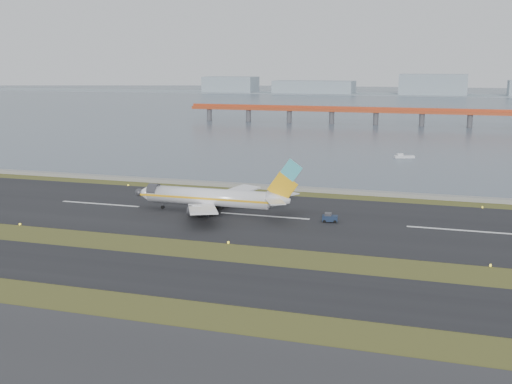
% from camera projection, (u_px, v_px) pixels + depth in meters
% --- Properties ---
extents(ground, '(1000.00, 1000.00, 0.00)m').
position_uv_depth(ground, '(213.00, 255.00, 109.71)').
color(ground, '#414B1B').
rests_on(ground, ground).
extents(taxiway_strip, '(1000.00, 18.00, 0.10)m').
position_uv_depth(taxiway_strip, '(185.00, 277.00, 98.48)').
color(taxiway_strip, black).
rests_on(taxiway_strip, ground).
extents(runway_strip, '(1000.00, 45.00, 0.10)m').
position_uv_depth(runway_strip, '(264.00, 216.00, 137.75)').
color(runway_strip, black).
rests_on(runway_strip, ground).
extents(seawall, '(1000.00, 2.50, 1.00)m').
position_uv_depth(seawall, '(298.00, 189.00, 165.70)').
color(seawall, gray).
rests_on(seawall, ground).
extents(bay_water, '(1400.00, 800.00, 1.30)m').
position_uv_depth(bay_water, '(412.00, 103.00, 539.77)').
color(bay_water, '#404E5C').
rests_on(bay_water, ground).
extents(red_pier, '(260.00, 5.00, 10.20)m').
position_uv_depth(red_pier, '(422.00, 113.00, 336.09)').
color(red_pier, '#AA3E1D').
rests_on(red_pier, ground).
extents(far_shoreline, '(1400.00, 80.00, 60.50)m').
position_uv_depth(far_shoreline, '(436.00, 89.00, 684.13)').
color(far_shoreline, '#8B9AA4').
rests_on(far_shoreline, ground).
extents(airliner, '(38.52, 32.89, 12.80)m').
position_uv_depth(airliner, '(214.00, 198.00, 140.26)').
color(airliner, white).
rests_on(airliner, ground).
extents(pushback_tug, '(3.35, 2.26, 2.00)m').
position_uv_depth(pushback_tug, '(330.00, 218.00, 132.31)').
color(pushback_tug, '#15223B').
rests_on(pushback_tug, ground).
extents(workboat_near, '(7.28, 4.50, 1.69)m').
position_uv_depth(workboat_near, '(403.00, 156.00, 223.53)').
color(workboat_near, silver).
rests_on(workboat_near, ground).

